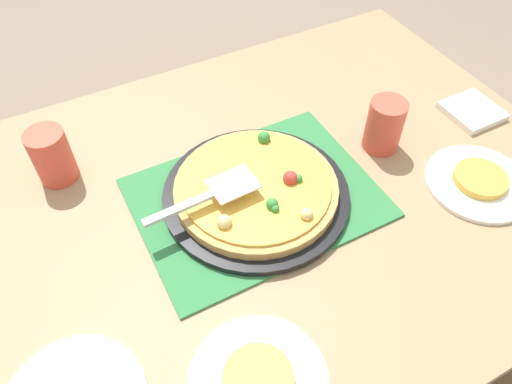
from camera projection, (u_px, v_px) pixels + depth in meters
ground_plane at (256, 349)px, 1.57m from camera, size 8.00×8.00×0.00m
dining_table at (256, 230)px, 1.09m from camera, size 1.40×1.00×0.75m
placemat at (256, 197)px, 1.00m from camera, size 0.48×0.36×0.01m
pizza_pan at (256, 194)px, 0.99m from camera, size 0.38×0.38×0.01m
pizza at (256, 188)px, 0.98m from camera, size 0.33×0.33×0.05m
plate_near_left at (478, 183)px, 1.02m from camera, size 0.22×0.22×0.01m
plate_far_right at (258, 382)px, 0.75m from camera, size 0.22×0.22×0.01m
served_slice_left at (481, 179)px, 1.01m from camera, size 0.11×0.11×0.02m
served_slice_right at (258, 379)px, 0.74m from camera, size 0.11×0.11×0.02m
cup_near at (384, 125)px, 1.06m from camera, size 0.08×0.08×0.12m
cup_far at (52, 156)px, 1.00m from camera, size 0.08×0.08×0.12m
pizza_server at (211, 194)px, 0.92m from camera, size 0.23×0.07×0.01m
napkin_stack at (472, 111)px, 1.17m from camera, size 0.12×0.12×0.02m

